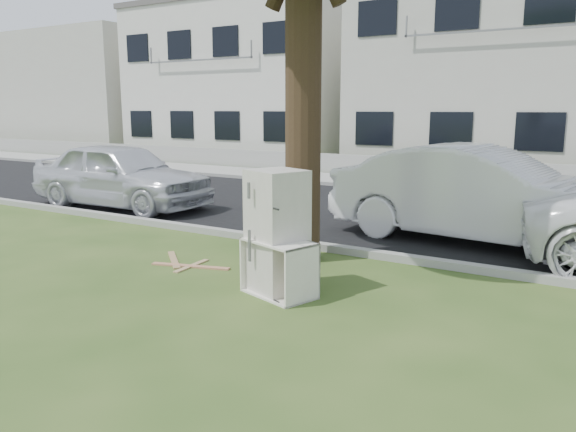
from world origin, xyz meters
The scene contains 16 objects.
ground centered at (0.00, 0.00, 0.00)m, with size 120.00×120.00×0.00m, color #2F4A1A.
road centered at (0.00, 6.00, 0.01)m, with size 120.00×7.00×0.01m, color black.
kerb_near centered at (0.00, 2.45, 0.00)m, with size 120.00×0.18×0.12m, color gray.
kerb_far centered at (0.00, 9.55, 0.00)m, with size 120.00×0.18×0.12m, color gray.
sidewalk centered at (0.00, 11.00, 0.01)m, with size 120.00×2.80×0.01m, color gray.
low_wall centered at (0.00, 12.60, 0.35)m, with size 120.00×0.15×0.70m, color gray.
townhouse_left centered at (-12.00, 17.50, 3.52)m, with size 10.20×8.16×7.04m.
townhouse_center centered at (0.00, 17.50, 3.72)m, with size 11.22×8.16×7.44m.
filler_left centered at (-26.00, 18.00, 3.20)m, with size 16.00×9.00×6.40m, color beige.
fridge centered at (0.10, 0.27, 0.78)m, with size 0.65×0.60×1.57m, color #B5B0A4.
cabinet centered at (0.20, 0.16, 0.35)m, with size 0.90×0.56×0.71m, color beige.
plank_a centered at (-1.60, 0.55, 0.01)m, with size 1.22×0.10×0.02m, color #B57957.
plank_b centered at (-2.06, 0.69, 0.01)m, with size 1.00×0.10×0.02m, color #A38055.
plank_c centered at (-1.60, 0.57, 0.01)m, with size 0.76×0.09×0.02m, color tan.
car_center centered at (1.67, 4.37, 0.84)m, with size 1.79×5.12×1.69m, color silver.
car_left centered at (-6.37, 3.62, 0.78)m, with size 1.84×4.57×1.56m, color silver.
Camera 1 is at (3.81, -5.57, 2.32)m, focal length 35.00 mm.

